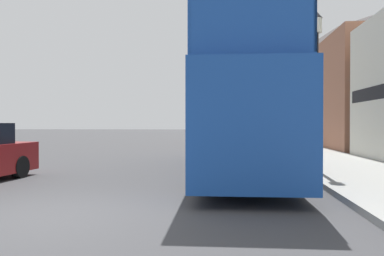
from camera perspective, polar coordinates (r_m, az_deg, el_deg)
ground_plane at (r=27.32m, az=-0.91°, el=-2.63°), size 144.00×144.00×0.00m
sidewalk at (r=24.50m, az=14.91°, el=-2.88°), size 3.54×108.00×0.14m
brick_terrace_rear at (r=32.22m, az=21.36°, el=6.14°), size 6.00×23.20×9.34m
tour_bus at (r=12.30m, az=7.07°, el=1.78°), size 2.62×11.00×4.01m
parked_car_ahead_of_bus at (r=21.53m, az=8.54°, el=-1.73°), size 1.87×4.36×1.45m
lamp_post_nearest at (r=12.30m, az=18.42°, el=9.64°), size 0.35×0.35×4.90m
lamp_post_second at (r=20.97m, az=13.34°, el=6.29°), size 0.35×0.35×5.12m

